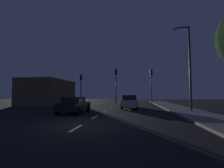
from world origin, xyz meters
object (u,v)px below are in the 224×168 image
object	(u,v)px
car_adjacent_lane	(74,105)
traffic_signal_left	(81,83)
traffic_signal_center	(116,80)
street_lamp_right	(187,61)
car_stopped_ahead	(129,101)
traffic_signal_right	(151,80)

from	to	relation	value
car_adjacent_lane	traffic_signal_left	bearing A→B (deg)	105.66
traffic_signal_center	street_lamp_right	xyz separation A→B (m)	(7.51, -9.00, 0.86)
traffic_signal_left	street_lamp_right	bearing A→B (deg)	-34.76
traffic_signal_center	street_lamp_right	bearing A→B (deg)	-50.19
traffic_signal_center	car_stopped_ahead	xyz separation A→B (m)	(2.14, -5.18, -3.02)
traffic_signal_right	car_stopped_ahead	distance (m)	6.70
traffic_signal_right	traffic_signal_left	bearing A→B (deg)	-179.99
car_adjacent_lane	car_stopped_ahead	bearing A→B (deg)	51.36
traffic_signal_left	traffic_signal_center	size ratio (longest dim) A/B	0.86
traffic_signal_right	street_lamp_right	distance (m)	9.33
traffic_signal_left	street_lamp_right	size ratio (longest dim) A/B	0.60
traffic_signal_center	car_adjacent_lane	world-z (taller)	traffic_signal_center
car_stopped_ahead	street_lamp_right	world-z (taller)	street_lamp_right
car_stopped_ahead	traffic_signal_right	bearing A→B (deg)	58.99
traffic_signal_left	traffic_signal_right	bearing A→B (deg)	0.01
traffic_signal_center	traffic_signal_right	distance (m)	5.25
car_adjacent_lane	street_lamp_right	size ratio (longest dim) A/B	0.49
traffic_signal_right	car_adjacent_lane	bearing A→B (deg)	-125.18
car_stopped_ahead	traffic_signal_center	bearing A→B (deg)	112.40
traffic_signal_left	traffic_signal_center	world-z (taller)	traffic_signal_center
traffic_signal_left	car_stopped_ahead	bearing A→B (deg)	-34.25
car_stopped_ahead	street_lamp_right	bearing A→B (deg)	-35.46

